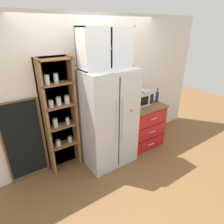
{
  "coord_description": "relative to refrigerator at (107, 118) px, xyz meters",
  "views": [
    {
      "loc": [
        -1.63,
        -2.52,
        2.35
      ],
      "look_at": [
        0.1,
        -0.0,
        0.96
      ],
      "focal_mm": 30.44,
      "sensor_mm": 36.0,
      "label": 1
    }
  ],
  "objects": [
    {
      "name": "refrigerator",
      "position": [
        0.0,
        0.0,
        0.0
      ],
      "size": [
        0.89,
        0.73,
        1.74
      ],
      "color": "silver",
      "rests_on": "ground"
    },
    {
      "name": "upper_cabinet",
      "position": [
        -0.0,
        0.05,
        1.17
      ],
      "size": [
        0.85,
        0.32,
        0.61
      ],
      "color": "silver",
      "rests_on": "refrigerator"
    },
    {
      "name": "counter_cabinet",
      "position": [
        0.87,
        0.04,
        -0.41
      ],
      "size": [
        0.81,
        0.66,
        0.91
      ],
      "color": "red",
      "rests_on": "ground"
    },
    {
      "name": "microwave",
      "position": [
        0.83,
        0.08,
        0.17
      ],
      "size": [
        0.44,
        0.33,
        0.26
      ],
      "color": "silver",
      "rests_on": "counter_cabinet"
    },
    {
      "name": "coffee_maker",
      "position": [
        0.87,
        0.04,
        0.19
      ],
      "size": [
        0.17,
        0.2,
        0.31
      ],
      "color": "#B7B7BC",
      "rests_on": "counter_cabinet"
    },
    {
      "name": "ground_plane",
      "position": [
        -0.0,
        0.0,
        -0.87
      ],
      "size": [
        10.79,
        10.79,
        0.0
      ],
      "primitive_type": "plane",
      "color": "brown"
    },
    {
      "name": "bottle_cobalt",
      "position": [
        1.22,
        -0.01,
        0.17
      ],
      "size": [
        0.06,
        0.06,
        0.29
      ],
      "color": "navy",
      "rests_on": "counter_cabinet"
    },
    {
      "name": "pantry_shelf_column",
      "position": [
        -0.75,
        0.3,
        0.14
      ],
      "size": [
        0.56,
        0.26,
        1.95
      ],
      "color": "brown",
      "rests_on": "ground"
    },
    {
      "name": "chalkboard_menu",
      "position": [
        -1.34,
        0.33,
        -0.18
      ],
      "size": [
        0.6,
        0.04,
        1.38
      ],
      "color": "brown",
      "rests_on": "ground"
    },
    {
      "name": "wall_back_cream",
      "position": [
        -0.0,
        0.4,
        0.4
      ],
      "size": [
        5.09,
        0.1,
        2.55
      ],
      "primitive_type": "cube",
      "color": "silver",
      "rests_on": "ground"
    },
    {
      "name": "mug_charcoal",
      "position": [
        1.11,
        0.06,
        0.08
      ],
      "size": [
        0.12,
        0.09,
        0.09
      ],
      "color": "#2D2D33",
      "rests_on": "counter_cabinet"
    }
  ]
}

